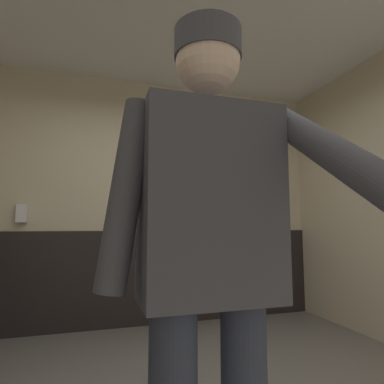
{
  "coord_description": "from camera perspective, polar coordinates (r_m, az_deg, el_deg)",
  "views": [
    {
      "loc": [
        -0.59,
        -1.75,
        1.08
      ],
      "look_at": [
        -0.13,
        -0.23,
        1.25
      ],
      "focal_mm": 29.74,
      "sensor_mm": 36.0,
      "label": 1
    }
  ],
  "objects": [
    {
      "name": "downlight_far",
      "position": [
        3.0,
        -1.05,
        27.67
      ],
      "size": [
        0.14,
        0.14,
        0.03
      ],
      "primitive_type": "cylinder",
      "color": "white"
    },
    {
      "name": "wainscot_band_back",
      "position": [
        3.68,
        -7.78,
        -14.91
      ],
      "size": [
        4.02,
        0.03,
        1.03
      ],
      "primitive_type": "cube",
      "color": "black",
      "rests_on": "ground_plane"
    },
    {
      "name": "person",
      "position": [
        0.97,
        3.24,
        -10.64
      ],
      "size": [
        0.63,
        0.6,
        1.71
      ],
      "color": "#2D3342",
      "rests_on": "ground_plane"
    },
    {
      "name": "soap_dispenser",
      "position": [
        3.64,
        -28.2,
        -3.4
      ],
      "size": [
        0.1,
        0.07,
        0.18
      ],
      "primitive_type": "cube",
      "color": "silver"
    },
    {
      "name": "wall_back",
      "position": [
        3.73,
        -7.77,
        -1.39
      ],
      "size": [
        4.62,
        0.12,
        2.77
      ],
      "primitive_type": "cube",
      "color": "beige",
      "rests_on": "ground_plane"
    },
    {
      "name": "urinal_solo",
      "position": [
        3.58,
        -2.08,
        -10.96
      ],
      "size": [
        0.4,
        0.34,
        1.24
      ],
      "color": "white",
      "rests_on": "ground_plane"
    }
  ]
}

